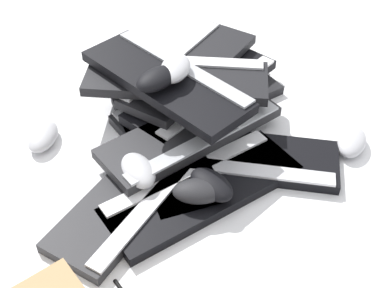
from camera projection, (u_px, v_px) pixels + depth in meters
The scene contains 18 objects.
ground_plane at pixel (193, 151), 1.25m from camera, with size 3.20×3.20×0.00m, color white.
keyboard_0 at pixel (136, 192), 1.14m from camera, with size 0.46×0.26×0.03m.
keyboard_1 at pixel (202, 190), 1.14m from camera, with size 0.46×0.22×0.03m.
keyboard_2 at pixel (241, 157), 1.22m from camera, with size 0.38×0.44×0.03m.
keyboard_3 at pixel (198, 104), 1.37m from camera, with size 0.46×0.22×0.03m.
keyboard_4 at pixel (165, 145), 1.25m from camera, with size 0.31×0.46×0.03m.
keyboard_5 at pixel (203, 90), 1.36m from camera, with size 0.45×0.19×0.03m.
keyboard_6 at pixel (190, 69), 1.38m from camera, with size 0.46×0.25×0.03m.
keyboard_7 at pixel (176, 78), 1.30m from camera, with size 0.40×0.43×0.03m.
keyboard_8 at pixel (191, 132), 1.24m from camera, with size 0.45×0.19×0.03m.
keyboard_9 at pixel (166, 80), 1.24m from camera, with size 0.16×0.44×0.03m.
mouse_0 at pixel (211, 185), 1.11m from camera, with size 0.11×0.07×0.04m, color black.
mouse_1 at pixel (352, 142), 1.25m from camera, with size 0.11×0.07×0.04m, color #B7B7BC.
mouse_2 at pixel (43, 136), 1.26m from camera, with size 0.11×0.07×0.04m, color #B7B7BC.
mouse_3 at pixel (139, 171), 1.14m from camera, with size 0.11×0.07×0.04m, color #B7B7BC.
mouse_4 at pixel (175, 68), 1.21m from camera, with size 0.11×0.07×0.04m, color #B7B7BC.
mouse_5 at pixel (199, 191), 1.09m from camera, with size 0.11×0.07×0.04m, color black.
mouse_6 at pixel (157, 79), 1.18m from camera, with size 0.11×0.07×0.04m, color black.
Camera 1 is at (0.63, 0.66, 0.86)m, focal length 50.00 mm.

